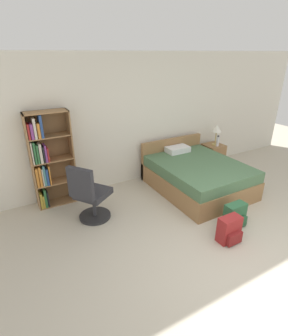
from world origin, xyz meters
The scene contains 10 objects.
ground_plane centered at (0.00, 0.00, 0.00)m, with size 14.00×14.00×0.00m, color #BCB29E.
wall_back centered at (0.00, 3.23, 1.30)m, with size 9.00×0.06×2.60m.
bookshelf centered at (-1.93, 3.02, 0.87)m, with size 0.71×0.30×1.70m.
bed centered at (0.75, 2.20, 0.30)m, with size 1.54×1.92×0.83m.
office_chair centered at (-1.48, 2.17, 0.46)m, with size 0.72×0.70×1.02m.
nightstand centered at (1.88, 2.92, 0.27)m, with size 0.44×0.46×0.54m.
table_lamp centered at (1.89, 2.90, 0.93)m, with size 0.23×0.23×0.49m.
water_bottle centered at (1.88, 2.81, 0.66)m, with size 0.07×0.07×0.26m.
backpack_green centered at (0.48, 0.90, 0.18)m, with size 0.35×0.23×0.38m.
backpack_red centered at (0.11, 0.66, 0.19)m, with size 0.34×0.24×0.40m.
Camera 1 is at (-2.52, -1.45, 2.57)m, focal length 28.00 mm.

